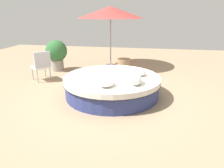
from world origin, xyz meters
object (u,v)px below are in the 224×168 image
(patio_umbrella, at_px, (110,12))
(patio_chair, at_px, (41,64))
(throw_pillow_2, at_px, (139,72))
(throw_pillow_1, at_px, (136,79))
(round_bed, at_px, (112,86))
(side_table, at_px, (124,65))
(throw_pillow_0, at_px, (106,82))
(planter, at_px, (57,53))

(patio_umbrella, bearing_deg, patio_chair, 139.60)
(throw_pillow_2, relative_size, patio_chair, 0.41)
(throw_pillow_1, bearing_deg, round_bed, 53.75)
(patio_umbrella, height_order, side_table, patio_umbrella)
(throw_pillow_1, relative_size, side_table, 1.07)
(throw_pillow_0, height_order, throw_pillow_1, throw_pillow_1)
(round_bed, relative_size, side_table, 5.19)
(round_bed, xyz_separation_m, throw_pillow_0, (-0.75, -0.00, 0.34))
(throw_pillow_2, xyz_separation_m, patio_chair, (0.63, 3.20, -0.07))
(round_bed, bearing_deg, throw_pillow_1, -126.25)
(planter, bearing_deg, patio_chair, -177.64)
(side_table, bearing_deg, throw_pillow_2, -162.80)
(throw_pillow_0, height_order, side_table, throw_pillow_0)
(patio_chair, height_order, side_table, patio_chair)
(throw_pillow_0, xyz_separation_m, patio_chair, (1.60, 2.49, -0.06))
(round_bed, distance_m, patio_umbrella, 3.64)
(throw_pillow_0, xyz_separation_m, patio_umbrella, (3.81, 0.61, 1.53))
(patio_chair, relative_size, planter, 0.84)
(throw_pillow_2, height_order, planter, planter)
(round_bed, height_order, side_table, round_bed)
(patio_chair, bearing_deg, throw_pillow_0, -83.23)
(planter, bearing_deg, patio_umbrella, -64.70)
(throw_pillow_0, bearing_deg, throw_pillow_1, -68.02)
(patio_umbrella, bearing_deg, round_bed, -168.69)
(patio_chair, height_order, planter, planter)
(throw_pillow_2, bearing_deg, round_bed, 107.47)
(planter, distance_m, side_table, 2.62)
(throw_pillow_0, bearing_deg, throw_pillow_2, -36.07)
(throw_pillow_1, bearing_deg, throw_pillow_2, -3.99)
(throw_pillow_0, relative_size, throw_pillow_2, 1.24)
(round_bed, xyz_separation_m, patio_umbrella, (3.06, 0.61, 1.87))
(round_bed, height_order, throw_pillow_1, throw_pillow_1)
(throw_pillow_1, bearing_deg, patio_umbrella, 19.78)
(round_bed, bearing_deg, throw_pillow_2, -72.53)
(throw_pillow_1, xyz_separation_m, patio_umbrella, (3.54, 1.27, 1.50))
(throw_pillow_0, relative_size, throw_pillow_1, 0.93)
(throw_pillow_0, bearing_deg, patio_chair, 57.21)
(throw_pillow_0, relative_size, side_table, 1.00)
(throw_pillow_1, height_order, patio_umbrella, patio_umbrella)
(throw_pillow_2, bearing_deg, throw_pillow_1, 176.01)
(throw_pillow_0, distance_m, throw_pillow_1, 0.71)
(patio_umbrella, relative_size, side_table, 5.12)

